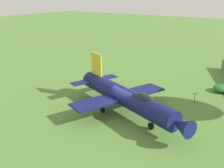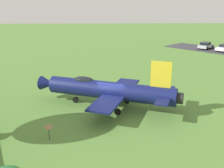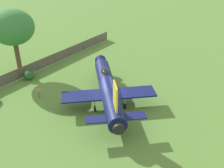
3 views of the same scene
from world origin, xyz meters
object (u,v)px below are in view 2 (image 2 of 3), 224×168
Objects in this scene: display_jet at (107,90)px; parked_car_silver at (206,45)px; info_plaque at (49,129)px; parked_car_white at (224,48)px.

display_jet is 3.16× the size of parked_car_silver.
info_plaque is 0.26× the size of parked_car_silver.
parked_car_white reaches higher than info_plaque.
display_jet reaches higher than parked_car_silver.
display_jet reaches higher than info_plaque.
info_plaque is 45.45m from parked_car_white.
display_jet is 7.66m from info_plaque.
display_jet is 38.41m from parked_car_silver.
info_plaque is 0.26× the size of parked_car_white.
info_plaque is at bearing 8.07° from parked_car_white.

